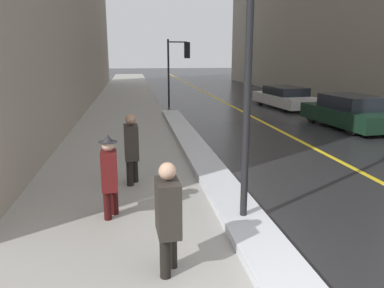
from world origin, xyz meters
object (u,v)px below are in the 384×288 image
at_px(parked_car_dark_green, 349,112).
at_px(pedestrian_in_fedora, 109,173).
at_px(parked_car_white, 284,97).
at_px(pedestrian_with_shoulder_bag, 131,146).
at_px(pedestrian_trailing, 168,213).
at_px(lamp_post, 249,60).
at_px(traffic_light_near, 180,58).

bearing_deg(parked_car_dark_green, pedestrian_in_fedora, 124.15).
height_order(pedestrian_in_fedora, parked_car_white, pedestrian_in_fedora).
bearing_deg(pedestrian_in_fedora, pedestrian_with_shoulder_bag, 165.32).
xyz_separation_m(pedestrian_trailing, parked_car_white, (7.96, 15.32, -0.31)).
height_order(lamp_post, parked_car_dark_green, lamp_post).
bearing_deg(pedestrian_trailing, parked_car_dark_green, 136.06).
bearing_deg(lamp_post, pedestrian_in_fedora, 165.02).
bearing_deg(pedestrian_in_fedora, parked_car_white, 144.32).
xyz_separation_m(pedestrian_in_fedora, parked_car_white, (8.81, 13.39, -0.29)).
height_order(pedestrian_trailing, pedestrian_with_shoulder_bag, pedestrian_with_shoulder_bag).
distance_m(pedestrian_in_fedora, pedestrian_with_shoulder_bag, 1.80).
bearing_deg(traffic_light_near, pedestrian_trailing, -103.94).
bearing_deg(pedestrian_with_shoulder_bag, parked_car_white, 141.74).
xyz_separation_m(traffic_light_near, pedestrian_with_shoulder_bag, (-2.81, -13.54, -1.80)).
distance_m(traffic_light_near, pedestrian_trailing, 17.48).
relative_size(lamp_post, parked_car_white, 0.95).
xyz_separation_m(traffic_light_near, parked_car_white, (5.62, -1.91, -2.14)).
height_order(traffic_light_near, pedestrian_trailing, traffic_light_near).
relative_size(traffic_light_near, parked_car_white, 0.76).
bearing_deg(parked_car_white, pedestrian_trailing, 146.91).
relative_size(traffic_light_near, pedestrian_in_fedora, 2.43).
bearing_deg(pedestrian_with_shoulder_bag, pedestrian_trailing, 4.92).
relative_size(pedestrian_in_fedora, pedestrian_with_shoulder_bag, 0.95).
xyz_separation_m(traffic_light_near, parked_car_dark_green, (5.82, -8.04, -2.07)).
distance_m(lamp_post, parked_car_dark_green, 10.58).
bearing_deg(parked_car_white, traffic_light_near, 65.60).
bearing_deg(parked_car_white, pedestrian_with_shoulder_bag, 138.44).
relative_size(traffic_light_near, parked_car_dark_green, 0.82).
xyz_separation_m(pedestrian_trailing, pedestrian_with_shoulder_bag, (-0.47, 3.69, 0.03)).
xyz_separation_m(lamp_post, pedestrian_with_shoulder_bag, (-1.89, 2.37, -1.90)).
bearing_deg(pedestrian_in_fedora, parked_car_dark_green, 126.52).
bearing_deg(lamp_post, parked_car_dark_green, 49.45).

